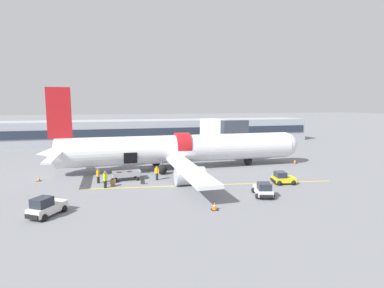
# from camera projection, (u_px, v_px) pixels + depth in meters

# --- Properties ---
(ground_plane) EXTENTS (500.00, 500.00, 0.00)m
(ground_plane) POSITION_uv_depth(u_px,v_px,m) (188.00, 173.00, 39.43)
(ground_plane) COLOR slate
(apron_marking_line) EXTENTS (28.34, 4.26, 0.01)m
(apron_marking_line) POSITION_uv_depth(u_px,v_px,m) (210.00, 185.00, 33.63)
(apron_marking_line) COLOR yellow
(apron_marking_line) RESTS_ON ground_plane
(terminal_strip) EXTENTS (76.48, 9.91, 5.35)m
(terminal_strip) POSITION_uv_depth(u_px,v_px,m) (153.00, 131.00, 70.59)
(terminal_strip) COLOR #9EA3AD
(terminal_strip) RESTS_ON ground_plane
(jet_bridge_stub) EXTENTS (4.03, 14.14, 6.56)m
(jet_bridge_stub) POSITION_uv_depth(u_px,v_px,m) (222.00, 130.00, 51.42)
(jet_bridge_stub) COLOR #4C4C51
(jet_bridge_stub) RESTS_ON ground_plane
(airplane) EXTENTS (36.66, 32.75, 11.09)m
(airplane) POSITION_uv_depth(u_px,v_px,m) (179.00, 149.00, 41.62)
(airplane) COLOR silver
(airplane) RESTS_ON ground_plane
(baggage_tug_lead) EXTENTS (2.75, 2.36, 1.39)m
(baggage_tug_lead) POSITION_uv_depth(u_px,v_px,m) (283.00, 178.00, 34.12)
(baggage_tug_lead) COLOR yellow
(baggage_tug_lead) RESTS_ON ground_plane
(baggage_tug_mid) EXTENTS (2.41, 3.31, 1.44)m
(baggage_tug_mid) POSITION_uv_depth(u_px,v_px,m) (263.00, 190.00, 29.39)
(baggage_tug_mid) COLOR silver
(baggage_tug_mid) RESTS_ON ground_plane
(baggage_tug_rear) EXTENTS (2.91, 3.45, 1.64)m
(baggage_tug_rear) POSITION_uv_depth(u_px,v_px,m) (46.00, 207.00, 24.18)
(baggage_tug_rear) COLOR silver
(baggage_tug_rear) RESTS_ON ground_plane
(baggage_cart_loading) EXTENTS (4.27, 2.08, 1.08)m
(baggage_cart_loading) POSITION_uv_depth(u_px,v_px,m) (127.00, 175.00, 35.80)
(baggage_cart_loading) COLOR #999BA0
(baggage_cart_loading) RESTS_ON ground_plane
(ground_crew_loader_a) EXTENTS (0.40, 0.59, 1.71)m
(ground_crew_loader_a) POSITION_uv_depth(u_px,v_px,m) (98.00, 175.00, 34.30)
(ground_crew_loader_a) COLOR black
(ground_crew_loader_a) RESTS_ON ground_plane
(ground_crew_loader_b) EXTENTS (0.49, 0.49, 1.55)m
(ground_crew_loader_b) POSITION_uv_depth(u_px,v_px,m) (105.00, 177.00, 33.77)
(ground_crew_loader_b) COLOR #1E2338
(ground_crew_loader_b) RESTS_ON ground_plane
(ground_crew_driver) EXTENTS (0.46, 0.61, 1.75)m
(ground_crew_driver) POSITION_uv_depth(u_px,v_px,m) (105.00, 180.00, 32.30)
(ground_crew_driver) COLOR black
(ground_crew_driver) RESTS_ON ground_plane
(ground_crew_supervisor) EXTENTS (0.55, 0.54, 1.72)m
(ground_crew_supervisor) POSITION_uv_depth(u_px,v_px,m) (157.00, 173.00, 35.71)
(ground_crew_supervisor) COLOR #1E2338
(ground_crew_supervisor) RESTS_ON ground_plane
(suitcase_on_tarmac_upright) EXTENTS (0.53, 0.44, 0.86)m
(suitcase_on_tarmac_upright) POSITION_uv_depth(u_px,v_px,m) (113.00, 183.00, 33.13)
(suitcase_on_tarmac_upright) COLOR olive
(suitcase_on_tarmac_upright) RESTS_ON ground_plane
(suitcase_on_tarmac_spare) EXTENTS (0.47, 0.26, 0.57)m
(suitcase_on_tarmac_spare) POSITION_uv_depth(u_px,v_px,m) (143.00, 182.00, 33.99)
(suitcase_on_tarmac_spare) COLOR #2D2D33
(suitcase_on_tarmac_spare) RESTS_ON ground_plane
(safety_cone_nose) EXTENTS (0.58, 0.58, 0.75)m
(safety_cone_nose) POSITION_uv_depth(u_px,v_px,m) (295.00, 161.00, 45.76)
(safety_cone_nose) COLOR black
(safety_cone_nose) RESTS_ON ground_plane
(safety_cone_engine_left) EXTENTS (0.59, 0.59, 0.70)m
(safety_cone_engine_left) POSITION_uv_depth(u_px,v_px,m) (215.00, 206.00, 25.62)
(safety_cone_engine_left) COLOR black
(safety_cone_engine_left) RESTS_ON ground_plane
(safety_cone_wingtip) EXTENTS (0.57, 0.57, 0.62)m
(safety_cone_wingtip) POSITION_uv_depth(u_px,v_px,m) (199.00, 181.00, 34.25)
(safety_cone_wingtip) COLOR black
(safety_cone_wingtip) RESTS_ON ground_plane
(safety_cone_tail) EXTENTS (0.46, 0.46, 0.63)m
(safety_cone_tail) POSITION_uv_depth(u_px,v_px,m) (39.00, 179.00, 35.23)
(safety_cone_tail) COLOR black
(safety_cone_tail) RESTS_ON ground_plane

